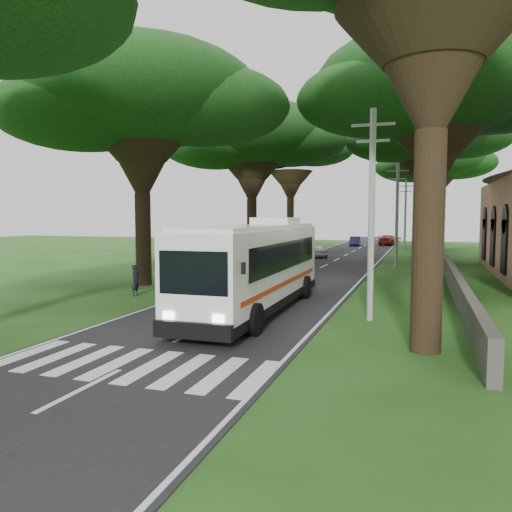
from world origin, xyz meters
TOP-DOWN VIEW (x-y plane):
  - ground at (0.00, 0.00)m, footprint 140.00×140.00m
  - road at (0.00, 25.00)m, footprint 8.00×120.00m
  - crosswalk at (0.00, -2.00)m, footprint 8.00×3.00m
  - property_wall at (9.00, 24.00)m, footprint 0.35×50.00m
  - pole_near at (5.50, 6.00)m, footprint 1.60×0.24m
  - pole_mid at (5.50, 26.00)m, footprint 1.60×0.24m
  - pole_far at (5.50, 46.00)m, footprint 1.60×0.24m
  - tree_l_mida at (-8.00, 12.00)m, footprint 13.71×13.71m
  - tree_l_midb at (-7.50, 30.00)m, footprint 13.95×13.95m
  - tree_l_far at (-8.50, 48.00)m, footprint 12.80×12.80m
  - tree_r_mida at (8.00, 20.00)m, footprint 15.08×15.08m
  - tree_r_midb at (7.50, 38.00)m, footprint 13.61×13.61m
  - tree_r_far at (8.50, 56.00)m, footprint 13.23×13.23m
  - coach_bus at (0.80, 6.30)m, footprint 3.00×12.31m
  - distant_car_a at (-2.09, 34.20)m, footprint 2.50×3.89m
  - distant_car_b at (-1.13, 54.10)m, footprint 1.59×3.87m
  - distant_car_c at (3.00, 57.35)m, footprint 2.74×5.04m
  - pedestrian at (-6.25, 8.31)m, footprint 0.39×0.58m

SIDE VIEW (x-z plane):
  - ground at x=0.00m, z-range 0.00..0.00m
  - crosswalk at x=0.00m, z-range -0.01..0.01m
  - road at x=0.00m, z-range -0.01..0.03m
  - property_wall at x=9.00m, z-range 0.00..1.20m
  - distant_car_a at x=-2.09m, z-range 0.03..1.26m
  - distant_car_b at x=-1.13m, z-range 0.03..1.28m
  - distant_car_c at x=3.00m, z-range 0.03..1.42m
  - pedestrian at x=-6.25m, z-range 0.00..1.55m
  - coach_bus at x=0.80m, z-range 0.14..3.76m
  - pole_near at x=5.50m, z-range 0.18..8.18m
  - pole_mid at x=5.50m, z-range 0.18..8.18m
  - pole_far at x=5.50m, z-range 0.18..8.18m
  - tree_l_mida at x=-8.00m, z-range 3.82..17.53m
  - tree_l_midb at x=-7.50m, z-range 4.08..18.44m
  - tree_r_far at x=8.50m, z-range 4.16..18.40m
  - tree_r_mida at x=8.00m, z-range 4.36..19.70m
  - tree_r_midb at x=7.50m, z-range 4.52..19.68m
  - tree_l_far at x=-8.50m, z-range 4.84..20.40m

